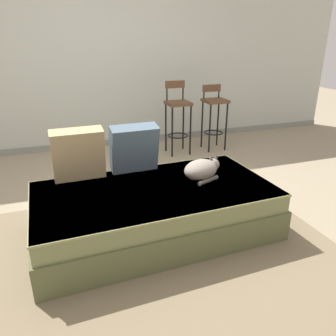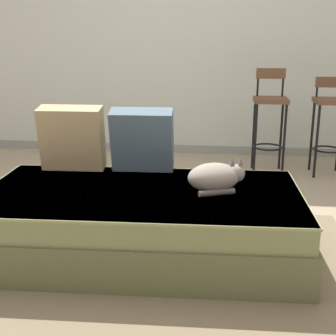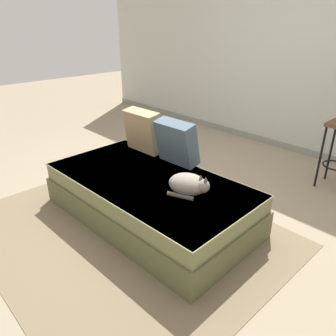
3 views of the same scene
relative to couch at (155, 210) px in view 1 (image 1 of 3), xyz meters
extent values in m
plane|color=gray|center=(0.00, 0.40, -0.21)|extent=(16.00, 16.00, 0.00)
cube|color=#B7BCB2|center=(0.00, 2.65, 1.09)|extent=(8.00, 0.10, 2.60)
cube|color=gray|center=(0.00, 2.60, -0.17)|extent=(8.00, 0.02, 0.09)
cube|color=#75664C|center=(0.00, -0.30, -0.21)|extent=(2.65, 2.14, 0.01)
cube|color=brown|center=(0.00, 0.00, -0.08)|extent=(1.99, 1.10, 0.26)
cube|color=olive|center=(0.00, 0.00, 0.12)|extent=(1.95, 1.06, 0.16)
cube|color=#868C57|center=(0.00, 0.00, 0.19)|extent=(1.96, 1.07, 0.02)
cube|color=tan|center=(-0.55, 0.40, 0.43)|extent=(0.44, 0.23, 0.45)
cube|color=#4C6070|center=(-0.06, 0.42, 0.42)|extent=(0.43, 0.25, 0.44)
ellipsoid|color=gray|center=(0.43, 0.05, 0.29)|extent=(0.39, 0.34, 0.17)
sphere|color=gray|center=(0.57, 0.09, 0.31)|extent=(0.11, 0.11, 0.11)
cone|color=#544C44|center=(0.54, 0.09, 0.38)|extent=(0.03, 0.03, 0.04)
cone|color=#544C44|center=(0.59, 0.09, 0.38)|extent=(0.03, 0.03, 0.04)
cylinder|color=#544C44|center=(0.45, -0.05, 0.23)|extent=(0.22, 0.12, 0.04)
cylinder|color=black|center=(0.79, 1.76, 0.14)|extent=(0.02, 0.02, 0.70)
cylinder|color=black|center=(1.06, 1.76, 0.14)|extent=(0.02, 0.02, 0.70)
cylinder|color=black|center=(0.79, 2.04, 0.14)|extent=(0.02, 0.02, 0.70)
cylinder|color=black|center=(1.06, 2.04, 0.14)|extent=(0.02, 0.02, 0.70)
torus|color=black|center=(0.93, 1.90, 0.05)|extent=(0.29, 0.29, 0.02)
cube|color=brown|center=(0.93, 1.90, 0.51)|extent=(0.32, 0.32, 0.04)
cylinder|color=black|center=(0.81, 2.03, 0.62)|extent=(0.02, 0.02, 0.26)
cylinder|color=black|center=(1.05, 2.03, 0.62)|extent=(0.02, 0.02, 0.26)
cube|color=brown|center=(0.93, 2.03, 0.75)|extent=(0.28, 0.03, 0.10)
cylinder|color=black|center=(1.36, 1.77, 0.14)|extent=(0.02, 0.02, 0.70)
cylinder|color=black|center=(1.63, 1.77, 0.14)|extent=(0.02, 0.02, 0.70)
cylinder|color=black|center=(1.36, 2.03, 0.14)|extent=(0.02, 0.02, 0.70)
cylinder|color=black|center=(1.63, 2.03, 0.14)|extent=(0.02, 0.02, 0.70)
torus|color=black|center=(1.49, 1.90, 0.04)|extent=(0.28, 0.28, 0.02)
cube|color=brown|center=(1.49, 1.90, 0.51)|extent=(0.32, 0.32, 0.04)
cylinder|color=black|center=(1.37, 2.03, 0.58)|extent=(0.02, 0.02, 0.18)
cylinder|color=black|center=(1.61, 2.03, 0.58)|extent=(0.02, 0.02, 0.18)
cube|color=brown|center=(1.49, 2.03, 0.67)|extent=(0.28, 0.03, 0.10)
camera|label=1|loc=(-0.70, -2.32, 1.34)|focal=35.00mm
camera|label=2|loc=(0.47, -2.65, 1.12)|focal=50.00mm
camera|label=3|loc=(2.04, -1.68, 1.51)|focal=35.00mm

